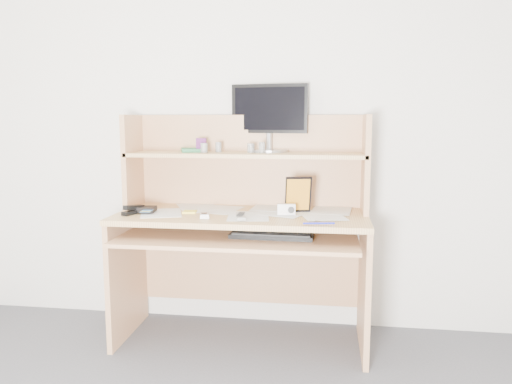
# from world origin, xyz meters

# --- Properties ---
(back_wall) EXTENTS (3.60, 0.04, 2.50)m
(back_wall) POSITION_xyz_m (0.00, 1.80, 1.25)
(back_wall) COLOR silver
(back_wall) RESTS_ON floor
(desk) EXTENTS (1.40, 0.70, 1.30)m
(desk) POSITION_xyz_m (0.00, 1.56, 0.69)
(desk) COLOR tan
(desk) RESTS_ON floor
(paper_clutter) EXTENTS (1.32, 0.54, 0.01)m
(paper_clutter) POSITION_xyz_m (0.00, 1.48, 0.75)
(paper_clutter) COLOR silver
(paper_clutter) RESTS_ON desk
(keyboard) EXTENTS (0.45, 0.17, 0.03)m
(keyboard) POSITION_xyz_m (0.19, 1.36, 0.66)
(keyboard) COLOR black
(keyboard) RESTS_ON desk
(tv_remote) EXTENTS (0.08, 0.16, 0.02)m
(tv_remote) POSITION_xyz_m (0.02, 1.33, 0.76)
(tv_remote) COLOR gray
(tv_remote) RESTS_ON paper_clutter
(flip_phone) EXTENTS (0.07, 0.10, 0.02)m
(flip_phone) POSITION_xyz_m (-0.17, 1.33, 0.77)
(flip_phone) COLOR #ADADAF
(flip_phone) RESTS_ON paper_clutter
(stapler) EXTENTS (0.09, 0.15, 0.04)m
(stapler) POSITION_xyz_m (-0.59, 1.38, 0.78)
(stapler) COLOR black
(stapler) RESTS_ON paper_clutter
(wallet) EXTENTS (0.12, 0.10, 0.03)m
(wallet) POSITION_xyz_m (-0.54, 1.43, 0.77)
(wallet) COLOR black
(wallet) RESTS_ON paper_clutter
(sticky_note_pad) EXTENTS (0.08, 0.08, 0.01)m
(sticky_note_pad) POSITION_xyz_m (-0.30, 1.47, 0.75)
(sticky_note_pad) COLOR yellow
(sticky_note_pad) RESTS_ON desk
(digital_camera) EXTENTS (0.10, 0.05, 0.06)m
(digital_camera) POSITION_xyz_m (0.25, 1.45, 0.79)
(digital_camera) COLOR silver
(digital_camera) RESTS_ON paper_clutter
(game_case) EXTENTS (0.14, 0.05, 0.20)m
(game_case) POSITION_xyz_m (0.31, 1.53, 0.86)
(game_case) COLOR black
(game_case) RESTS_ON paper_clutter
(blue_pen) EXTENTS (0.16, 0.03, 0.01)m
(blue_pen) POSITION_xyz_m (0.43, 1.22, 0.76)
(blue_pen) COLOR #1A20C5
(blue_pen) RESTS_ON paper_clutter
(card_box) EXTENTS (0.06, 0.02, 0.08)m
(card_box) POSITION_xyz_m (-0.27, 1.65, 1.12)
(card_box) COLOR maroon
(card_box) RESTS_ON desk
(shelf_book) EXTENTS (0.20, 0.24, 0.02)m
(shelf_book) POSITION_xyz_m (-0.33, 1.69, 1.09)
(shelf_book) COLOR #317C44
(shelf_book) RESTS_ON desk
(chip_stack_a) EXTENTS (0.05, 0.05, 0.06)m
(chip_stack_a) POSITION_xyz_m (-0.24, 1.61, 1.11)
(chip_stack_a) COLOR black
(chip_stack_a) RESTS_ON desk
(chip_stack_b) EXTENTS (0.04, 0.04, 0.06)m
(chip_stack_b) POSITION_xyz_m (-0.17, 1.66, 1.11)
(chip_stack_b) COLOR silver
(chip_stack_b) RESTS_ON desk
(chip_stack_c) EXTENTS (0.05, 0.05, 0.05)m
(chip_stack_c) POSITION_xyz_m (0.03, 1.64, 1.11)
(chip_stack_c) COLOR black
(chip_stack_c) RESTS_ON desk
(chip_stack_d) EXTENTS (0.04, 0.04, 0.06)m
(chip_stack_d) POSITION_xyz_m (0.10, 1.60, 1.11)
(chip_stack_d) COLOR white
(chip_stack_d) RESTS_ON desk
(monitor) EXTENTS (0.46, 0.23, 0.40)m
(monitor) POSITION_xyz_m (0.12, 1.75, 1.29)
(monitor) COLOR #B0B1B6
(monitor) RESTS_ON desk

